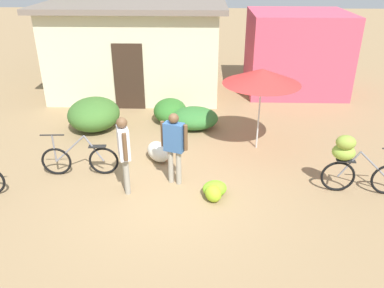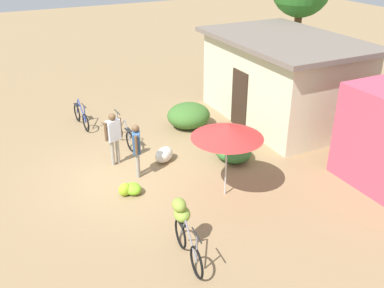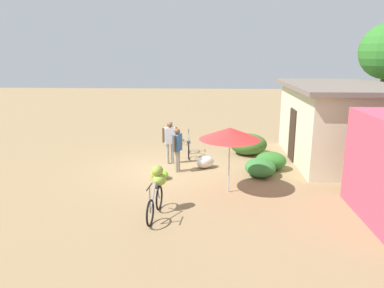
{
  "view_description": "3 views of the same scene",
  "coord_description": "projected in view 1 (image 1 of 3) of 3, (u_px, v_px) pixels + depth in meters",
  "views": [
    {
      "loc": [
        0.76,
        -6.62,
        4.32
      ],
      "look_at": [
        0.53,
        0.72,
        0.72
      ],
      "focal_mm": 36.27,
      "sensor_mm": 36.0,
      "label": 1
    },
    {
      "loc": [
        10.3,
        -2.97,
        6.25
      ],
      "look_at": [
        1.14,
        1.56,
        1.15
      ],
      "focal_mm": 40.5,
      "sensor_mm": 36.0,
      "label": 2
    },
    {
      "loc": [
        12.64,
        1.44,
        4.14
      ],
      "look_at": [
        0.02,
        0.85,
        0.97
      ],
      "focal_mm": 34.54,
      "sensor_mm": 36.0,
      "label": 3
    }
  ],
  "objects": [
    {
      "name": "ground_plane",
      "position": [
        165.0,
        191.0,
        7.86
      ],
      "size": [
        60.0,
        60.0,
        0.0
      ],
      "primitive_type": "plane",
      "color": "#947751"
    },
    {
      "name": "building_low",
      "position": [
        137.0,
        48.0,
        13.01
      ],
      "size": [
        5.85,
        3.96,
        2.96
      ],
      "color": "beige",
      "rests_on": "ground"
    },
    {
      "name": "shop_pink",
      "position": [
        296.0,
        52.0,
        13.21
      ],
      "size": [
        3.2,
        2.8,
        2.65
      ],
      "primitive_type": "cube",
      "color": "#D34861",
      "rests_on": "ground"
    },
    {
      "name": "hedge_bush_front_left",
      "position": [
        94.0,
        114.0,
        10.5
      ],
      "size": [
        1.38,
        1.51,
        0.86
      ],
      "primitive_type": "ellipsoid",
      "color": "#3C6B2B",
      "rests_on": "ground"
    },
    {
      "name": "hedge_bush_front_right",
      "position": [
        170.0,
        111.0,
        11.02
      ],
      "size": [
        0.93,
        1.11,
        0.65
      ],
      "primitive_type": "ellipsoid",
      "color": "#306D28",
      "rests_on": "ground"
    },
    {
      "name": "hedge_bush_mid",
      "position": [
        194.0,
        118.0,
        10.6
      ],
      "size": [
        1.3,
        1.04,
        0.58
      ],
      "primitive_type": "ellipsoid",
      "color": "#337332",
      "rests_on": "ground"
    },
    {
      "name": "market_umbrella",
      "position": [
        262.0,
        76.0,
        8.84
      ],
      "size": [
        1.81,
        1.81,
        1.99
      ],
      "color": "beige",
      "rests_on": "ground"
    },
    {
      "name": "bicycle_near_pile",
      "position": [
        80.0,
        160.0,
        8.32
      ],
      "size": [
        1.65,
        0.17,
        0.96
      ],
      "color": "black",
      "rests_on": "ground"
    },
    {
      "name": "bicycle_center_loaded",
      "position": [
        352.0,
        159.0,
        7.54
      ],
      "size": [
        1.63,
        0.46,
        1.25
      ],
      "color": "black",
      "rests_on": "ground"
    },
    {
      "name": "banana_pile_on_ground",
      "position": [
        214.0,
        190.0,
        7.6
      ],
      "size": [
        0.61,
        0.73,
        0.34
      ],
      "color": "#94C026",
      "rests_on": "ground"
    },
    {
      "name": "produce_sack",
      "position": [
        158.0,
        152.0,
        8.96
      ],
      "size": [
        0.76,
        0.83,
        0.44
      ],
      "primitive_type": "ellipsoid",
      "rotation": [
        0.0,
        0.0,
        2.18
      ],
      "color": "silver",
      "rests_on": "ground"
    },
    {
      "name": "person_vendor",
      "position": [
        124.0,
        148.0,
        7.43
      ],
      "size": [
        0.31,
        0.56,
        1.61
      ],
      "color": "gray",
      "rests_on": "ground"
    },
    {
      "name": "person_bystander",
      "position": [
        174.0,
        142.0,
        7.75
      ],
      "size": [
        0.55,
        0.33,
        1.56
      ],
      "color": "gray",
      "rests_on": "ground"
    }
  ]
}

